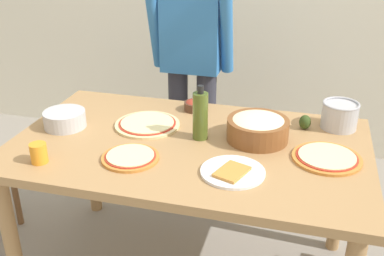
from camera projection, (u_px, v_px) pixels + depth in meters
name	position (u px, v px, depth m)	size (l,w,h in m)	color
dining_table	(189.00, 160.00, 2.11)	(1.60, 0.96, 0.76)	#A37A4C
person_cook	(192.00, 55.00, 2.70)	(0.49, 0.25, 1.62)	#2D2D38
pizza_raw_on_board	(147.00, 124.00, 2.23)	(0.32, 0.32, 0.02)	beige
pizza_cooked_on_tray	(327.00, 157.00, 1.93)	(0.29, 0.29, 0.02)	#C67A33
pizza_second_cooked	(130.00, 157.00, 1.93)	(0.24, 0.24, 0.02)	#C67A33
plate_with_slice	(233.00, 172.00, 1.83)	(0.26, 0.26, 0.02)	white
popcorn_bowl	(258.00, 127.00, 2.08)	(0.28, 0.28, 0.11)	brown
mixing_bowl_steel	(65.00, 119.00, 2.21)	(0.20, 0.20, 0.08)	#B7B7BC
small_sauce_bowl	(195.00, 105.00, 2.40)	(0.11, 0.11, 0.06)	#4C2D1E
olive_oil_bottle	(200.00, 115.00, 2.07)	(0.07, 0.07, 0.26)	#47561E
steel_pot	(340.00, 115.00, 2.19)	(0.17, 0.17, 0.13)	#B7B7BC
cup_orange	(39.00, 153.00, 1.90)	(0.07, 0.07, 0.09)	orange
avocado	(305.00, 122.00, 2.19)	(0.06, 0.06, 0.07)	#2D4219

